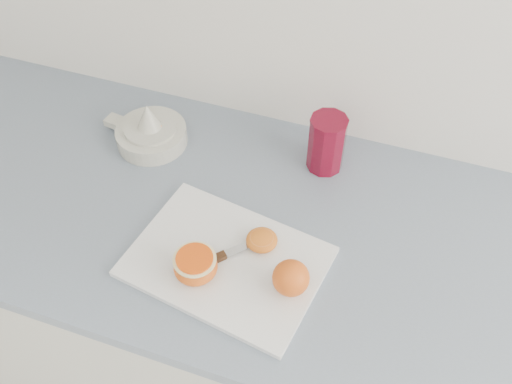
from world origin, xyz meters
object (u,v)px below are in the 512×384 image
counter (232,320)px  cutting_board (226,261)px  citrus_juicer (150,132)px  red_tumbler (326,145)px  half_orange (195,266)px

counter → cutting_board: (0.05, -0.11, 0.45)m
citrus_juicer → red_tumbler: bearing=8.3°
cutting_board → red_tumbler: size_ratio=2.70×
counter → cutting_board: size_ratio=6.82×
cutting_board → citrus_juicer: citrus_juicer is taller
cutting_board → counter: bearing=112.8°
counter → red_tumbler: 0.56m
half_orange → citrus_juicer: citrus_juicer is taller
cutting_board → half_orange: bearing=-131.4°
cutting_board → half_orange: half_orange is taller
half_orange → citrus_juicer: (-0.23, 0.30, -0.01)m
counter → red_tumbler: red_tumbler is taller
citrus_juicer → red_tumbler: red_tumbler is taller
counter → cutting_board: 0.47m
counter → red_tumbler: (0.16, 0.19, 0.50)m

